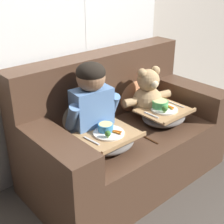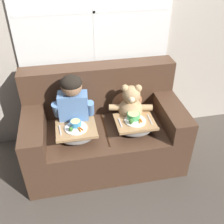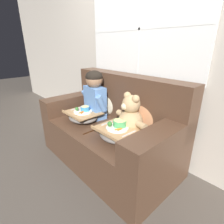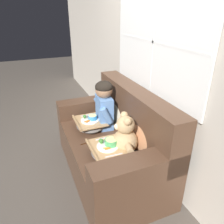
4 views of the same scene
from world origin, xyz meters
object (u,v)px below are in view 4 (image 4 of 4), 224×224
Objects in this scene: teddy_bear at (125,137)px; lap_tray_child at (90,124)px; lap_tray_teddy at (108,150)px; child_figure at (104,102)px; throw_pillow_behind_teddy at (142,133)px; couch at (114,144)px; throw_pillow_behind_child at (118,110)px.

lap_tray_child is (-0.59, -0.18, -0.12)m from teddy_bear.
lap_tray_teddy is at bearing -89.90° from teddy_bear.
lap_tray_teddy is at bearing -17.34° from child_figure.
child_figure is 1.48× the size of lap_tray_teddy.
lap_tray_teddy is (-0.00, -0.37, -0.11)m from throw_pillow_behind_teddy.
teddy_bear is at bearing -90.37° from throw_pillow_behind_teddy.
couch reaches higher than throw_pillow_behind_child.
child_figure is at bearing -178.84° from couch.
couch is 0.38m from lap_tray_teddy.
teddy_bear is at bearing -0.46° from child_figure.
teddy_bear is at bearing -17.87° from throw_pillow_behind_child.
lap_tray_teddy is (0.59, -0.18, -0.25)m from child_figure.
teddy_bear reaches higher than throw_pillow_behind_teddy.
throw_pillow_behind_teddy is 0.19m from teddy_bear.
couch is 3.98× the size of throw_pillow_behind_teddy.
lap_tray_teddy is at bearing -90.14° from throw_pillow_behind_teddy.
lap_tray_child is at bearing -162.96° from teddy_bear.
throw_pillow_behind_teddy is (0.59, -0.00, 0.00)m from throw_pillow_behind_child.
couch is at bearing 147.14° from lap_tray_teddy.
throw_pillow_behind_teddy is 0.63m from child_figure.
lap_tray_teddy is (0.29, -0.19, 0.16)m from couch.
lap_tray_teddy is at bearing -32.06° from throw_pillow_behind_child.
child_figure reaches higher than throw_pillow_behind_child.
lap_tray_child is (-0.00, -0.18, -0.25)m from child_figure.
couch reaches higher than lap_tray_child.
child_figure is 1.48× the size of lap_tray_child.
couch is 4.15× the size of throw_pillow_behind_child.
teddy_bear is at bearing 90.10° from lap_tray_teddy.
child_figure is at bearing 89.95° from lap_tray_child.
throw_pillow_behind_child reaches higher than lap_tray_teddy.
couch is at bearing 177.91° from teddy_bear.
throw_pillow_behind_teddy is 0.89× the size of teddy_bear.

